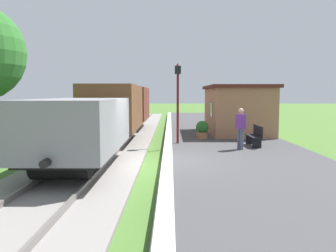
{
  "coord_description": "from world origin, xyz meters",
  "views": [
    {
      "loc": [
        0.5,
        -11.62,
        2.53
      ],
      "look_at": [
        0.39,
        4.52,
        1.01
      ],
      "focal_mm": 36.19,
      "sensor_mm": 36.0,
      "label": 1
    }
  ],
  "objects": [
    {
      "name": "platform_edge_stripe",
      "position": [
        0.4,
        0.0,
        0.25
      ],
      "size": [
        0.36,
        60.0,
        0.01
      ],
      "primitive_type": "cube",
      "color": "silver",
      "rests_on": "platform_slab"
    },
    {
      "name": "rail_far",
      "position": [
        -3.12,
        0.0,
        0.19
      ],
      "size": [
        0.07,
        60.0,
        0.14
      ],
      "primitive_type": "cube",
      "color": "slate",
      "rests_on": "track_ballast"
    },
    {
      "name": "platform_slab",
      "position": [
        3.2,
        0.0,
        0.12
      ],
      "size": [
        6.0,
        60.0,
        0.25
      ],
      "primitive_type": "cube",
      "color": "#424244",
      "rests_on": "ground"
    },
    {
      "name": "ground_plane",
      "position": [
        0.0,
        0.0,
        0.0
      ],
      "size": [
        160.0,
        160.0,
        0.0
      ],
      "primitive_type": "plane",
      "color": "#47702D"
    },
    {
      "name": "potted_planter",
      "position": [
        2.14,
        5.6,
        0.72
      ],
      "size": [
        0.64,
        0.64,
        0.92
      ],
      "color": "#9E6642",
      "rests_on": "platform_slab"
    },
    {
      "name": "bench_near_hut",
      "position": [
        4.24,
        3.17,
        0.72
      ],
      "size": [
        0.42,
        1.5,
        0.91
      ],
      "color": "black",
      "rests_on": "platform_slab"
    },
    {
      "name": "person_waiting",
      "position": [
        3.4,
        2.24,
        1.18
      ],
      "size": [
        0.38,
        0.45,
        1.71
      ],
      "rotation": [
        0.0,
        0.0,
        3.6
      ],
      "color": "#474C66",
      "rests_on": "platform_slab"
    },
    {
      "name": "lamp_post_near",
      "position": [
        0.85,
        4.0,
        2.8
      ],
      "size": [
        0.28,
        0.28,
        3.7
      ],
      "color": "#591414",
      "rests_on": "platform_slab"
    },
    {
      "name": "station_hut",
      "position": [
        4.4,
        8.21,
        1.65
      ],
      "size": [
        3.5,
        5.8,
        2.78
      ],
      "color": "#9E6B4C",
      "rests_on": "platform_slab"
    },
    {
      "name": "freight_train",
      "position": [
        -2.4,
        6.15,
        1.6
      ],
      "size": [
        2.5,
        19.4,
        2.72
      ],
      "color": "gray",
      "rests_on": "rail_near"
    },
    {
      "name": "track_ballast",
      "position": [
        -2.4,
        0.0,
        0.06
      ],
      "size": [
        3.8,
        60.0,
        0.12
      ],
      "primitive_type": "cube",
      "color": "gray",
      "rests_on": "ground"
    },
    {
      "name": "rail_near",
      "position": [
        -1.68,
        0.0,
        0.19
      ],
      "size": [
        0.07,
        60.0,
        0.14
      ],
      "primitive_type": "cube",
      "color": "slate",
      "rests_on": "track_ballast"
    }
  ]
}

